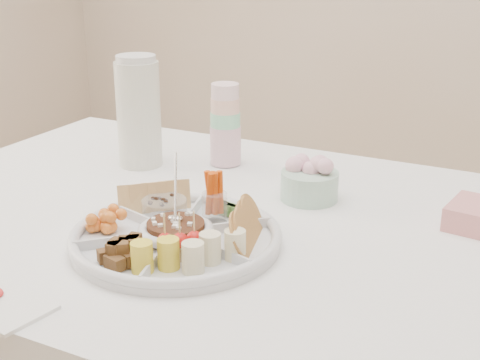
% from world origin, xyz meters
% --- Properties ---
extents(party_tray, '(0.47, 0.47, 0.04)m').
position_xyz_m(party_tray, '(-0.02, -0.16, 0.78)').
color(party_tray, silver).
rests_on(party_tray, dining_table).
extents(bean_dip, '(0.13, 0.13, 0.04)m').
position_xyz_m(bean_dip, '(-0.02, -0.16, 0.79)').
color(bean_dip, '#351F0E').
rests_on(bean_dip, party_tray).
extents(tortillas, '(0.14, 0.14, 0.07)m').
position_xyz_m(tortillas, '(0.11, -0.13, 0.80)').
color(tortillas, '#AD743F').
rests_on(tortillas, party_tray).
extents(carrot_cucumber, '(0.12, 0.12, 0.09)m').
position_xyz_m(carrot_cucumber, '(0.01, -0.03, 0.82)').
color(carrot_cucumber, '#DB4A0A').
rests_on(carrot_cucumber, party_tray).
extents(pita_raisins, '(0.15, 0.15, 0.07)m').
position_xyz_m(pita_raisins, '(-0.11, -0.06, 0.80)').
color(pita_raisins, tan).
rests_on(pita_raisins, party_tray).
extents(cherries, '(0.12, 0.12, 0.04)m').
position_xyz_m(cherries, '(-0.15, -0.19, 0.79)').
color(cherries, orange).
rests_on(cherries, party_tray).
extents(granola_chunks, '(0.11, 0.11, 0.04)m').
position_xyz_m(granola_chunks, '(-0.06, -0.28, 0.79)').
color(granola_chunks, '#4E3A1D').
rests_on(granola_chunks, party_tray).
extents(banana_tomato, '(0.15, 0.15, 0.10)m').
position_xyz_m(banana_tomato, '(0.07, -0.25, 0.82)').
color(banana_tomato, '#E2BD64').
rests_on(banana_tomato, party_tray).
extents(cup_stack, '(0.08, 0.08, 0.21)m').
position_xyz_m(cup_stack, '(-0.16, 0.30, 0.86)').
color(cup_stack, silver).
rests_on(cup_stack, dining_table).
extents(thermos, '(0.12, 0.12, 0.28)m').
position_xyz_m(thermos, '(-0.35, 0.20, 0.90)').
color(thermos, silver).
rests_on(thermos, dining_table).
extents(flower_bowl, '(0.13, 0.13, 0.09)m').
position_xyz_m(flower_bowl, '(0.11, 0.17, 0.80)').
color(flower_bowl, '#7DB79B').
rests_on(flower_bowl, dining_table).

